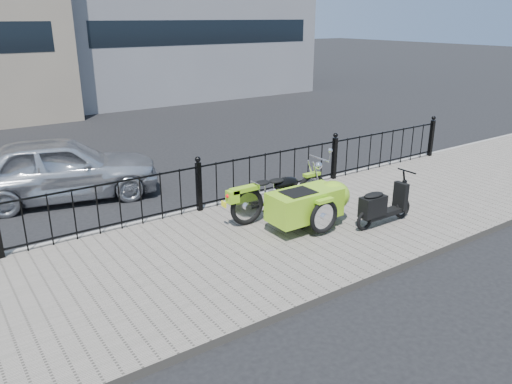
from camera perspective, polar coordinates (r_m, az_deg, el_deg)
ground at (r=8.72m, az=-2.29°, el=-5.40°), size 120.00×120.00×0.00m
sidewalk at (r=8.32m, az=-0.43°, el=-6.22°), size 30.00×3.80×0.12m
curb at (r=9.85m, az=-6.82°, el=-2.15°), size 30.00×0.10×0.12m
iron_fence at (r=9.55m, az=-6.55°, el=0.53°), size 14.11×0.11×1.08m
motorcycle_sidecar at (r=8.88m, az=5.88°, el=-0.87°), size 2.28×1.48×0.98m
scooter at (r=9.13m, az=14.13°, el=-1.58°), size 1.37×0.40×0.93m
spare_tire at (r=8.78m, az=5.52°, el=-2.37°), size 0.57×0.31×0.58m
sedan_car at (r=11.15m, az=-21.42°, el=2.53°), size 4.20×2.45×1.34m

